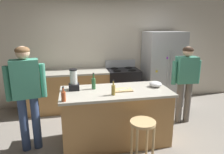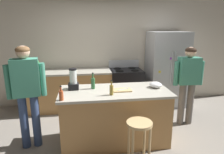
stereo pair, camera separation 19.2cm
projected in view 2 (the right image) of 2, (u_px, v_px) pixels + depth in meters
The scene contains 17 objects.
ground_plane at pixel (114, 140), 3.61m from camera, with size 14.00×14.00×0.00m, color gray.
back_wall at pixel (103, 50), 5.14m from camera, with size 8.00×0.10×2.70m, color beige.
kitchen_island at pixel (115, 116), 3.50m from camera, with size 1.81×0.85×0.92m.
back_counter_run at pixel (71, 90), 4.87m from camera, with size 2.00×0.64×0.92m.
refrigerator at pixel (166, 69), 5.03m from camera, with size 0.90×0.73×1.81m.
stove_range at pixel (126, 88), 5.03m from camera, with size 0.76×0.65×1.10m.
person_by_island_left at pixel (27, 88), 3.20m from camera, with size 0.60×0.29×1.68m.
person_by_sink_right at pixel (188, 79), 4.00m from camera, with size 0.59×0.24×1.57m.
bar_stool at pixel (139, 132), 2.86m from camera, with size 0.36×0.36×0.68m.
potted_plant at pixel (35, 65), 4.61m from camera, with size 0.20×0.20×0.30m.
blender_appliance at pixel (73, 81), 3.41m from camera, with size 0.17×0.17×0.35m.
bottle_olive_oil at pixel (93, 83), 3.45m from camera, with size 0.07×0.07×0.28m.
bottle_cooking_sauce at pixel (61, 95), 2.93m from camera, with size 0.06×0.06×0.22m.
bottle_vinegar at pixel (111, 90), 3.15m from camera, with size 0.06×0.06×0.24m.
mixing_bowl at pixel (156, 85), 3.52m from camera, with size 0.21×0.21×0.10m, color white.
cutting_board at pixel (122, 90), 3.37m from camera, with size 0.30×0.20×0.02m, color tan.
chef_knife at pixel (123, 89), 3.36m from camera, with size 0.22×0.03×0.01m, color #B7BABF.
Camera 2 is at (-0.50, -3.18, 1.99)m, focal length 32.96 mm.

